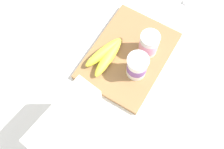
{
  "coord_description": "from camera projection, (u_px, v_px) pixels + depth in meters",
  "views": [
    {
      "loc": [
        0.4,
        0.17,
        0.87
      ],
      "look_at": [
        0.11,
        0.0,
        0.07
      ],
      "focal_mm": 43.16,
      "sensor_mm": 36.0,
      "label": 1
    }
  ],
  "objects": [
    {
      "name": "banana_bunch",
      "position": [
        106.0,
        55.0,
        0.93
      ],
      "size": [
        0.17,
        0.08,
        0.04
      ],
      "color": "yellow",
      "rests_on": "cutting_board"
    },
    {
      "name": "cereal_box",
      "position": [
        69.0,
        126.0,
        0.75
      ],
      "size": [
        0.22,
        0.1,
        0.25
      ],
      "primitive_type": "cube",
      "rotation": [
        0.0,
        0.0,
        -0.13
      ],
      "color": "white",
      "rests_on": "ground_plane"
    },
    {
      "name": "yogurt_cup_front",
      "position": [
        149.0,
        44.0,
        0.91
      ],
      "size": [
        0.07,
        0.07,
        0.1
      ],
      "color": "white",
      "rests_on": "cutting_board"
    },
    {
      "name": "yogurt_cup_back",
      "position": [
        137.0,
        66.0,
        0.88
      ],
      "size": [
        0.07,
        0.07,
        0.1
      ],
      "color": "white",
      "rests_on": "cutting_board"
    },
    {
      "name": "spoon",
      "position": [
        181.0,
        5.0,
        1.05
      ],
      "size": [
        0.13,
        0.07,
        0.01
      ],
      "color": "silver",
      "rests_on": "ground_plane"
    },
    {
      "name": "ground_plane",
      "position": [
        128.0,
        57.0,
        0.97
      ],
      "size": [
        2.4,
        2.4,
        0.0
      ],
      "primitive_type": "plane",
      "color": "silver"
    },
    {
      "name": "cutting_board",
      "position": [
        129.0,
        56.0,
        0.96
      ],
      "size": [
        0.35,
        0.25,
        0.02
      ],
      "primitive_type": "cube",
      "color": "olive",
      "rests_on": "ground_plane"
    }
  ]
}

